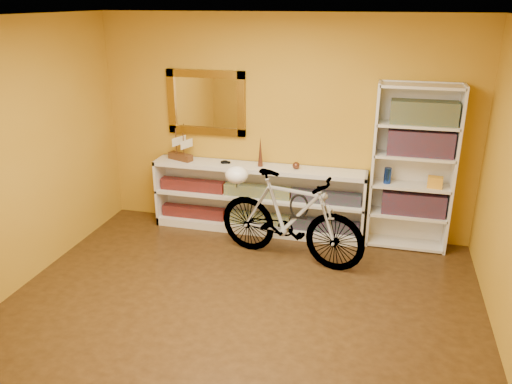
% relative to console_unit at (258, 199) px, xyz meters
% --- Properties ---
extents(floor, '(4.50, 4.00, 0.01)m').
position_rel_console_unit_xyz_m(floor, '(0.26, -1.81, -0.43)').
color(floor, '#321F0D').
rests_on(floor, ground).
extents(ceiling, '(4.50, 4.00, 0.01)m').
position_rel_console_unit_xyz_m(ceiling, '(0.26, -1.81, 2.18)').
color(ceiling, silver).
rests_on(ceiling, ground).
extents(back_wall, '(4.50, 0.01, 2.60)m').
position_rel_console_unit_xyz_m(back_wall, '(0.26, 0.19, 0.88)').
color(back_wall, '#B6821B').
rests_on(back_wall, ground).
extents(left_wall, '(0.01, 4.00, 2.60)m').
position_rel_console_unit_xyz_m(left_wall, '(-1.99, -1.81, 0.88)').
color(left_wall, '#B6821B').
rests_on(left_wall, ground).
extents(gilt_mirror, '(0.98, 0.06, 0.78)m').
position_rel_console_unit_xyz_m(gilt_mirror, '(-0.69, 0.15, 1.12)').
color(gilt_mirror, brown).
rests_on(gilt_mirror, back_wall).
extents(wall_socket, '(0.09, 0.02, 0.09)m').
position_rel_console_unit_xyz_m(wall_socket, '(1.16, 0.17, -0.17)').
color(wall_socket, silver).
rests_on(wall_socket, back_wall).
extents(console_unit, '(2.60, 0.35, 0.85)m').
position_rel_console_unit_xyz_m(console_unit, '(0.00, 0.00, 0.00)').
color(console_unit, silver).
rests_on(console_unit, floor).
extents(cd_row_lower, '(2.50, 0.13, 0.14)m').
position_rel_console_unit_xyz_m(cd_row_lower, '(0.00, -0.02, -0.26)').
color(cd_row_lower, black).
rests_on(cd_row_lower, console_unit).
extents(cd_row_upper, '(2.50, 0.13, 0.14)m').
position_rel_console_unit_xyz_m(cd_row_upper, '(0.00, -0.02, 0.11)').
color(cd_row_upper, navy).
rests_on(cd_row_upper, console_unit).
extents(model_ship, '(0.35, 0.23, 0.39)m').
position_rel_console_unit_xyz_m(model_ship, '(-0.99, 0.00, 0.62)').
color(model_ship, '#422612').
rests_on(model_ship, console_unit).
extents(toy_car, '(0.00, 0.00, 0.00)m').
position_rel_console_unit_xyz_m(toy_car, '(-0.40, 0.00, 0.43)').
color(toy_car, black).
rests_on(toy_car, console_unit).
extents(bronze_ornament, '(0.06, 0.06, 0.36)m').
position_rel_console_unit_xyz_m(bronze_ornament, '(0.03, 0.00, 0.60)').
color(bronze_ornament, '#552C1D').
rests_on(bronze_ornament, console_unit).
extents(decorative_orb, '(0.09, 0.09, 0.09)m').
position_rel_console_unit_xyz_m(decorative_orb, '(0.47, 0.00, 0.47)').
color(decorative_orb, '#552C1D').
rests_on(decorative_orb, console_unit).
extents(bookcase, '(0.90, 0.30, 1.90)m').
position_rel_console_unit_xyz_m(bookcase, '(1.78, 0.03, 0.52)').
color(bookcase, silver).
rests_on(bookcase, floor).
extents(book_row_a, '(0.70, 0.22, 0.26)m').
position_rel_console_unit_xyz_m(book_row_a, '(1.83, 0.03, 0.12)').
color(book_row_a, maroon).
rests_on(book_row_a, bookcase).
extents(book_row_b, '(0.70, 0.22, 0.28)m').
position_rel_console_unit_xyz_m(book_row_b, '(1.83, 0.03, 0.83)').
color(book_row_b, maroon).
rests_on(book_row_b, bookcase).
extents(book_row_c, '(0.70, 0.22, 0.25)m').
position_rel_console_unit_xyz_m(book_row_c, '(1.83, 0.03, 1.16)').
color(book_row_c, '#194A59').
rests_on(book_row_c, bookcase).
extents(travel_mug, '(0.08, 0.08, 0.18)m').
position_rel_console_unit_xyz_m(travel_mug, '(1.52, 0.01, 0.43)').
color(travel_mug, '#163498').
rests_on(travel_mug, bookcase).
extents(red_tin, '(0.18, 0.18, 0.20)m').
position_rel_console_unit_xyz_m(red_tin, '(1.58, 0.06, 1.14)').
color(red_tin, maroon).
rests_on(red_tin, bookcase).
extents(yellow_bag, '(0.17, 0.12, 0.12)m').
position_rel_console_unit_xyz_m(yellow_bag, '(2.03, -0.01, 0.40)').
color(yellow_bag, gold).
rests_on(yellow_bag, bookcase).
extents(bicycle, '(0.83, 1.78, 1.02)m').
position_rel_console_unit_xyz_m(bicycle, '(0.53, -0.65, 0.08)').
color(bicycle, silver).
rests_on(bicycle, floor).
extents(helmet, '(0.26, 0.25, 0.20)m').
position_rel_console_unit_xyz_m(helmet, '(-0.12, -0.50, 0.47)').
color(helmet, white).
rests_on(helmet, bicycle).
extents(u_lock, '(0.20, 0.02, 0.20)m').
position_rel_console_unit_xyz_m(u_lock, '(0.63, -0.67, 0.24)').
color(u_lock, black).
rests_on(u_lock, bicycle).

